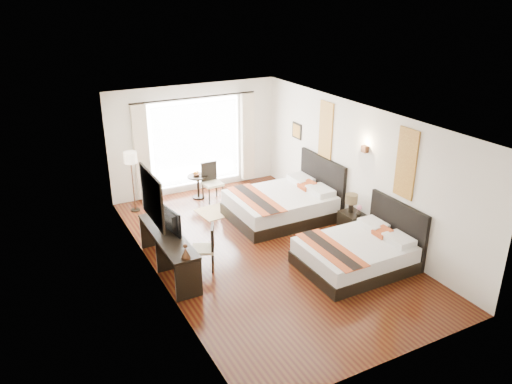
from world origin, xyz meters
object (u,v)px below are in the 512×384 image
vase (359,213)px  table_lamp (351,200)px  fruit_bowl (196,175)px  floor_lamp (131,162)px  side_table (198,187)px  television (166,221)px  nightstand (352,224)px  desk_chair (205,256)px  console_desk (169,252)px  bed_far (284,204)px  window_chair (212,189)px  bed_near (358,252)px

vase → table_lamp: bearing=96.3°
vase → fruit_bowl: 4.29m
floor_lamp → side_table: 1.90m
television → fruit_bowl: television is taller
nightstand → fruit_bowl: fruit_bowl is taller
desk_chair → floor_lamp: floor_lamp is taller
nightstand → floor_lamp: size_ratio=0.36×
vase → console_desk: size_ratio=0.06×
bed_far → fruit_bowl: (-1.36, 2.03, 0.29)m
fruit_bowl → television: bearing=-120.6°
desk_chair → side_table: size_ratio=1.49×
bed_far → window_chair: size_ratio=2.41×
console_desk → side_table: bearing=59.4°
desk_chair → side_table: (1.18, 3.31, 0.03)m
nightstand → window_chair: 3.70m
side_table → floor_lamp: bearing=-178.9°
vase → desk_chair: desk_chair is taller
bed_near → table_lamp: 1.50m
bed_far → side_table: bed_far is taller
nightstand → vase: vase is taller
side_table → window_chair: (0.26, -0.31, -0.01)m
console_desk → desk_chair: 0.68m
bed_near → side_table: size_ratio=3.43×
vase → bed_near: bearing=-127.9°
television → vase: bearing=-109.0°
desk_chair → vase: bearing=-160.8°
vase → fruit_bowl: size_ratio=0.73×
bed_far → table_lamp: bed_far is taller
fruit_bowl → desk_chair: bearing=-109.2°
console_desk → television: television is taller
table_lamp → fruit_bowl: (-2.22, 3.42, -0.16)m
floor_lamp → fruit_bowl: (1.62, 0.05, -0.62)m
bed_far → table_lamp: (0.86, -1.38, 0.45)m
bed_far → nightstand: 1.69m
bed_far → television: (-3.11, -0.93, 0.65)m
bed_near → fruit_bowl: bearing=107.8°
fruit_bowl → window_chair: bearing=-48.7°
nightstand → side_table: 4.11m
television → window_chair: bearing=-46.8°
floor_lamp → television: bearing=-92.5°
bed_near → console_desk: size_ratio=0.94×
window_chair → bed_near: bearing=13.2°
desk_chair → window_chair: bearing=-90.8°
vase → window_chair: bearing=120.4°
table_lamp → floor_lamp: (-3.84, 3.37, 0.46)m
console_desk → television: size_ratio=2.68×
vase → console_desk: 4.07m
table_lamp → side_table: (-2.19, 3.40, -0.48)m
bed_near → floor_lamp: (-3.11, 4.58, 0.94)m
bed_far → vase: (0.88, -1.63, 0.23)m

